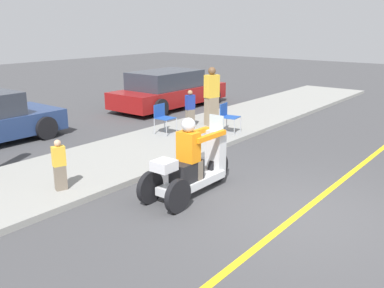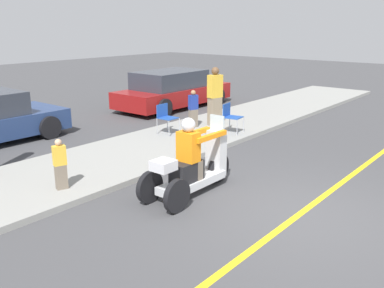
% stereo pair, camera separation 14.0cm
% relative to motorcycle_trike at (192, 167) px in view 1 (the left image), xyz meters
% --- Properties ---
extents(ground_plane, '(60.00, 60.00, 0.00)m').
position_rel_motorcycle_trike_xyz_m(ground_plane, '(0.38, -1.98, -0.53)').
color(ground_plane, '#424244').
extents(lane_stripe, '(24.00, 0.12, 0.01)m').
position_rel_motorcycle_trike_xyz_m(lane_stripe, '(-0.01, -1.98, -0.53)').
color(lane_stripe, gold).
rests_on(lane_stripe, ground).
extents(sidewalk_strip, '(28.00, 2.80, 0.12)m').
position_rel_motorcycle_trike_xyz_m(sidewalk_strip, '(0.38, 2.62, -0.47)').
color(sidewalk_strip, gray).
rests_on(sidewalk_strip, ground).
extents(motorcycle_trike, '(2.24, 0.74, 1.49)m').
position_rel_motorcycle_trike_xyz_m(motorcycle_trike, '(0.00, 0.00, 0.00)').
color(motorcycle_trike, black).
rests_on(motorcycle_trike, ground).
extents(spectator_end_of_line, '(0.26, 0.20, 0.96)m').
position_rel_motorcycle_trike_xyz_m(spectator_end_of_line, '(-1.58, 1.86, 0.05)').
color(spectator_end_of_line, '#726656').
rests_on(spectator_end_of_line, sidewalk_strip).
extents(spectator_near_curb, '(0.46, 0.34, 1.75)m').
position_rel_motorcycle_trike_xyz_m(spectator_near_curb, '(4.42, 2.73, 0.43)').
color(spectator_near_curb, gray).
rests_on(spectator_near_curb, sidewalk_strip).
extents(spectator_far_back, '(0.30, 0.23, 1.11)m').
position_rel_motorcycle_trike_xyz_m(spectator_far_back, '(3.81, 3.08, 0.12)').
color(spectator_far_back, '#726656').
rests_on(spectator_far_back, sidewalk_strip).
extents(folding_chair_set_back, '(0.52, 0.52, 0.82)m').
position_rel_motorcycle_trike_xyz_m(folding_chair_set_back, '(3.96, 1.85, 0.09)').
color(folding_chair_set_back, '#A5A8AD').
rests_on(folding_chair_set_back, sidewalk_strip).
extents(folding_chair_curbside, '(0.47, 0.47, 0.82)m').
position_rel_motorcycle_trike_xyz_m(folding_chair_curbside, '(2.74, 3.20, 0.09)').
color(folding_chair_curbside, '#A5A8AD').
rests_on(folding_chair_curbside, sidewalk_strip).
extents(parked_car_lot_center, '(4.84, 2.08, 1.40)m').
position_rel_motorcycle_trike_xyz_m(parked_car_lot_center, '(6.19, 6.02, 0.13)').
color(parked_car_lot_center, maroon).
rests_on(parked_car_lot_center, ground).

